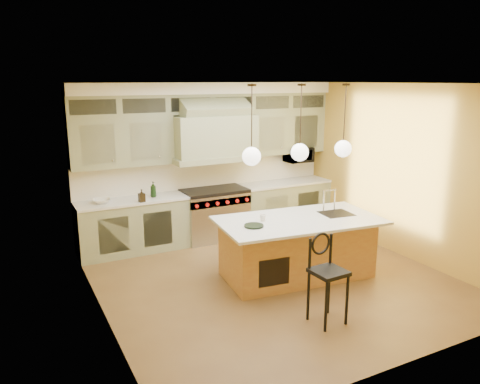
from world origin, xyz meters
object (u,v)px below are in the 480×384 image
range (214,214)px  microwave (299,155)px  counter_stool (327,273)px  kitchen_island (297,246)px

range → microwave: bearing=3.1°
microwave → counter_stool: bearing=-119.2°
microwave → range: bearing=-176.9°
kitchen_island → microwave: 2.92m
range → kitchen_island: bearing=-79.4°
counter_stool → microwave: size_ratio=2.07×
range → microwave: microwave is taller
counter_stool → microwave: (2.02, 3.62, 0.81)m
counter_stool → range: bearing=85.5°
kitchen_island → counter_stool: 1.43m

